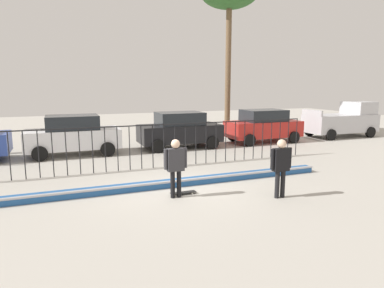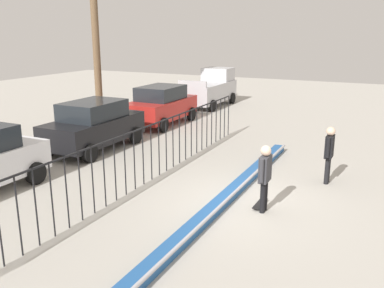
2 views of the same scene
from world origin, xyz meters
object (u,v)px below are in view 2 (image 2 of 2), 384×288
object	(u,v)px
pickup_truck	(210,89)
parked_car_black	(94,125)
parked_car_red	(161,105)
camera_operator	(329,150)
skateboarder	(265,172)
skateboard	(260,204)

from	to	relation	value
pickup_truck	parked_car_black	bearing A→B (deg)	179.85
parked_car_red	pickup_truck	xyz separation A→B (m)	(6.00, -0.01, 0.06)
camera_operator	pickup_truck	distance (m)	14.12
skateboarder	pickup_truck	bearing A→B (deg)	0.58
skateboard	parked_car_red	size ratio (longest dim) A/B	0.19
skateboard	skateboarder	bearing A→B (deg)	-135.78
camera_operator	pickup_truck	xyz separation A→B (m)	(11.06, 8.77, -0.02)
skateboard	parked_car_red	xyz separation A→B (m)	(7.65, 7.47, 0.91)
camera_operator	parked_car_red	distance (m)	10.13
parked_car_red	pickup_truck	size ratio (longest dim) A/B	0.91
parked_car_black	parked_car_red	world-z (taller)	same
parked_car_black	pickup_truck	world-z (taller)	pickup_truck
skateboarder	pickup_truck	xyz separation A→B (m)	(13.94, 7.64, -0.02)
skateboard	pickup_truck	xyz separation A→B (m)	(13.65, 7.47, 0.98)
skateboard	pickup_truck	world-z (taller)	pickup_truck
skateboarder	camera_operator	distance (m)	3.10
skateboarder	parked_car_red	bearing A→B (deg)	15.78
skateboarder	camera_operator	bearing A→B (deg)	-49.54
parked_car_black	parked_car_red	xyz separation A→B (m)	(5.14, -0.03, 0.00)
parked_car_red	pickup_truck	distance (m)	6.00
skateboarder	skateboard	world-z (taller)	skateboarder
skateboarder	pickup_truck	distance (m)	15.90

